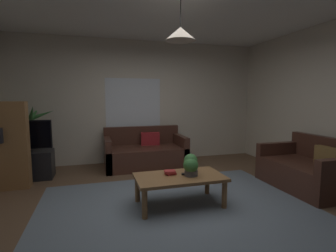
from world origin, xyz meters
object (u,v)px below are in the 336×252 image
at_px(remote_on_table_1, 187,174).
at_px(pendant_lamp, 180,34).
at_px(tv_stand, 26,165).
at_px(tv, 24,136).
at_px(potted_palm_corner, 30,141).
at_px(potted_plant_on_table, 191,165).
at_px(coffee_table, 180,180).
at_px(couch_under_window, 145,154).
at_px(remote_on_table_0, 190,174).
at_px(book_on_table_1, 170,172).
at_px(book_on_table_0, 170,173).
at_px(couch_right_side, 308,171).
at_px(bookshelf_corner, 3,146).

height_order(remote_on_table_1, pendant_lamp, pendant_lamp).
xyz_separation_m(tv_stand, pendant_lamp, (2.28, -1.81, 2.01)).
relative_size(tv, potted_palm_corner, 0.67).
bearing_deg(potted_plant_on_table, remote_on_table_1, 130.28).
relative_size(coffee_table, tv_stand, 1.32).
relative_size(couch_under_window, remote_on_table_0, 10.40).
bearing_deg(couch_under_window, book_on_table_1, -91.20).
relative_size(coffee_table, book_on_table_0, 9.10).
height_order(book_on_table_0, book_on_table_1, book_on_table_1).
bearing_deg(tv, coffee_table, -38.07).
bearing_deg(tv_stand, couch_under_window, 6.25).
bearing_deg(tv_stand, potted_palm_corner, 92.33).
bearing_deg(couch_right_side, remote_on_table_0, -88.93).
xyz_separation_m(book_on_table_1, tv_stand, (-2.17, 1.72, -0.20)).
bearing_deg(remote_on_table_1, remote_on_table_0, 101.97).
xyz_separation_m(coffee_table, potted_plant_on_table, (0.14, -0.04, 0.21)).
xyz_separation_m(couch_under_window, potted_palm_corner, (-2.23, 0.26, 0.34)).
xyz_separation_m(book_on_table_1, pendant_lamp, (0.11, -0.08, 1.81)).
xyz_separation_m(book_on_table_0, tv_stand, (-2.18, 1.71, -0.17)).
bearing_deg(remote_on_table_1, couch_right_side, 110.46).
height_order(potted_palm_corner, pendant_lamp, pendant_lamp).
bearing_deg(bookshelf_corner, couch_under_window, 16.64).
height_order(remote_on_table_0, bookshelf_corner, bookshelf_corner).
xyz_separation_m(remote_on_table_0, potted_palm_corner, (-2.45, 2.31, 0.20)).
relative_size(remote_on_table_0, remote_on_table_1, 1.00).
height_order(tv_stand, potted_palm_corner, potted_palm_corner).
relative_size(coffee_table, potted_palm_corner, 0.87).
xyz_separation_m(book_on_table_1, bookshelf_corner, (-2.35, 1.25, 0.26)).
bearing_deg(bookshelf_corner, tv_stand, 68.66).
distance_m(potted_palm_corner, pendant_lamp, 3.65).
height_order(remote_on_table_0, tv_stand, tv_stand).
distance_m(book_on_table_0, potted_palm_corner, 3.13).
bearing_deg(couch_right_side, potted_plant_on_table, -87.99).
bearing_deg(potted_palm_corner, bookshelf_corner, -99.59).
bearing_deg(couch_under_window, tv_stand, -173.75).
bearing_deg(remote_on_table_1, potted_plant_on_table, 59.82).
distance_m(book_on_table_1, potted_palm_corner, 3.13).
relative_size(tv_stand, pendant_lamp, 1.65).
bearing_deg(couch_right_side, book_on_table_0, -91.49).
height_order(coffee_table, tv, tv).
height_order(remote_on_table_0, potted_plant_on_table, potted_plant_on_table).
bearing_deg(pendant_lamp, book_on_table_1, 143.07).
relative_size(book_on_table_1, pendant_lamp, 0.27).
bearing_deg(tv_stand, coffee_table, -38.41).
bearing_deg(tv_stand, bookshelf_corner, -111.34).
distance_m(couch_under_window, remote_on_table_0, 2.07).
bearing_deg(coffee_table, book_on_table_0, 136.07).
relative_size(book_on_table_0, book_on_table_1, 0.89).
bearing_deg(pendant_lamp, book_on_table_0, 136.07).
bearing_deg(remote_on_table_1, tv, -107.16).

